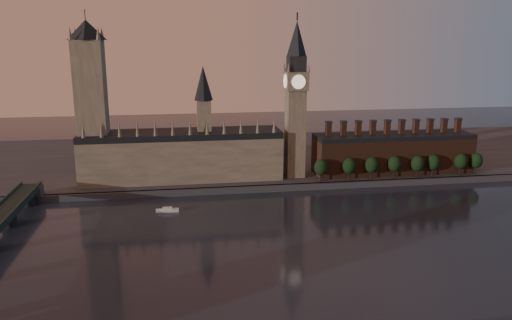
% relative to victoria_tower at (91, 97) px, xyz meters
% --- Properties ---
extents(ground, '(900.00, 900.00, 0.00)m').
position_rel_victoria_tower_xyz_m(ground, '(120.00, -115.00, -59.09)').
color(ground, black).
rests_on(ground, ground).
extents(north_bank, '(900.00, 182.00, 4.00)m').
position_rel_victoria_tower_xyz_m(north_bank, '(120.00, 63.04, -57.09)').
color(north_bank, '#404045').
rests_on(north_bank, ground).
extents(palace_of_westminster, '(130.00, 30.30, 74.00)m').
position_rel_victoria_tower_xyz_m(palace_of_westminster, '(55.59, -0.09, -37.46)').
color(palace_of_westminster, gray).
rests_on(palace_of_westminster, north_bank).
extents(victoria_tower, '(24.00, 24.00, 108.00)m').
position_rel_victoria_tower_xyz_m(victoria_tower, '(0.00, 0.00, 0.00)').
color(victoria_tower, gray).
rests_on(victoria_tower, north_bank).
extents(big_ben, '(15.00, 15.00, 107.00)m').
position_rel_victoria_tower_xyz_m(big_ben, '(130.00, -5.00, -2.26)').
color(big_ben, gray).
rests_on(big_ben, north_bank).
extents(chimney_block, '(110.00, 25.00, 37.00)m').
position_rel_victoria_tower_xyz_m(chimney_block, '(200.00, -5.00, -41.27)').
color(chimney_block, '#4C2C1D').
rests_on(chimney_block, north_bank).
extents(embankment_tree_0, '(8.60, 8.60, 14.88)m').
position_rel_victoria_tower_xyz_m(embankment_tree_0, '(143.69, -21.12, -45.62)').
color(embankment_tree_0, black).
rests_on(embankment_tree_0, north_bank).
extents(embankment_tree_1, '(8.60, 8.60, 14.88)m').
position_rel_victoria_tower_xyz_m(embankment_tree_1, '(163.10, -20.41, -45.62)').
color(embankment_tree_1, black).
rests_on(embankment_tree_1, north_bank).
extents(embankment_tree_2, '(8.60, 8.60, 14.88)m').
position_rel_victoria_tower_xyz_m(embankment_tree_2, '(178.67, -20.37, -45.62)').
color(embankment_tree_2, black).
rests_on(embankment_tree_2, north_bank).
extents(embankment_tree_3, '(8.60, 8.60, 14.88)m').
position_rel_victoria_tower_xyz_m(embankment_tree_3, '(194.85, -19.83, -45.62)').
color(embankment_tree_3, black).
rests_on(embankment_tree_3, north_bank).
extents(embankment_tree_4, '(8.60, 8.60, 14.88)m').
position_rel_victoria_tower_xyz_m(embankment_tree_4, '(210.65, -21.11, -45.62)').
color(embankment_tree_4, black).
rests_on(embankment_tree_4, north_bank).
extents(embankment_tree_5, '(8.60, 8.60, 14.88)m').
position_rel_victoria_tower_xyz_m(embankment_tree_5, '(222.58, -19.84, -45.62)').
color(embankment_tree_5, black).
rests_on(embankment_tree_5, north_bank).
extents(embankment_tree_6, '(8.60, 8.60, 14.88)m').
position_rel_victoria_tower_xyz_m(embankment_tree_6, '(242.64, -20.05, -45.62)').
color(embankment_tree_6, black).
rests_on(embankment_tree_6, north_bank).
extents(embankment_tree_7, '(8.60, 8.60, 14.88)m').
position_rel_victoria_tower_xyz_m(embankment_tree_7, '(254.32, -19.56, -45.62)').
color(embankment_tree_7, black).
rests_on(embankment_tree_7, north_bank).
extents(river_boat, '(12.73, 3.73, 2.54)m').
position_rel_victoria_tower_xyz_m(river_boat, '(45.36, -54.18, -58.11)').
color(river_boat, silver).
rests_on(river_boat, ground).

